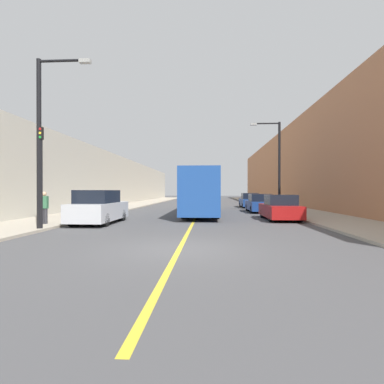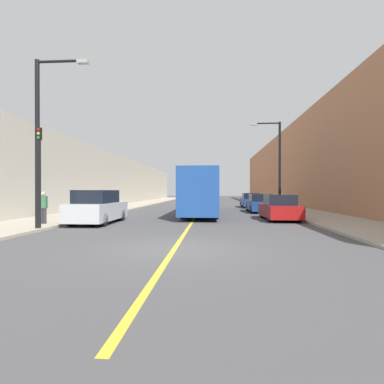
% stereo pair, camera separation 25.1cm
% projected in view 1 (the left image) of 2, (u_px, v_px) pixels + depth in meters
% --- Properties ---
extents(ground_plane, '(200.00, 200.00, 0.00)m').
position_uv_depth(ground_plane, '(179.00, 249.00, 9.16)').
color(ground_plane, '#474749').
extents(sidewalk_left, '(3.99, 72.00, 0.12)m').
position_uv_depth(sidewalk_left, '(140.00, 204.00, 39.60)').
color(sidewalk_left, '#A89E8C').
rests_on(sidewalk_left, ground).
extents(sidewalk_right, '(3.99, 72.00, 0.12)m').
position_uv_depth(sidewalk_right, '(267.00, 204.00, 38.61)').
color(sidewalk_right, '#A89E8C').
rests_on(sidewalk_right, ground).
extents(building_row_left, '(4.00, 72.00, 6.19)m').
position_uv_depth(building_row_left, '(110.00, 181.00, 39.83)').
color(building_row_left, '#B7B2A3').
rests_on(building_row_left, ground).
extents(building_row_right, '(4.00, 72.00, 9.70)m').
position_uv_depth(building_row_right, '(299.00, 167.00, 38.36)').
color(building_row_right, '#B2724C').
rests_on(building_row_right, ground).
extents(road_center_line, '(0.16, 72.00, 0.01)m').
position_uv_depth(road_center_line, '(203.00, 204.00, 39.11)').
color(road_center_line, gold).
rests_on(road_center_line, ground).
extents(bus, '(2.44, 12.71, 3.21)m').
position_uv_depth(bus, '(202.00, 192.00, 23.01)').
color(bus, '#1E4793').
rests_on(bus, ground).
extents(parked_suv_left, '(1.95, 4.70, 1.83)m').
position_uv_depth(parked_suv_left, '(99.00, 208.00, 16.37)').
color(parked_suv_left, silver).
rests_on(parked_suv_left, ground).
extents(car_right_near, '(1.86, 4.42, 1.55)m').
position_uv_depth(car_right_near, '(280.00, 209.00, 18.41)').
color(car_right_near, maroon).
rests_on(car_right_near, ground).
extents(car_right_mid, '(1.86, 4.74, 1.53)m').
position_uv_depth(car_right_mid, '(259.00, 204.00, 25.14)').
color(car_right_mid, navy).
rests_on(car_right_mid, ground).
extents(car_right_far, '(1.83, 4.57, 1.55)m').
position_uv_depth(car_right_far, '(249.00, 201.00, 32.08)').
color(car_right_far, navy).
rests_on(car_right_far, ground).
extents(street_lamp_left, '(2.46, 0.24, 7.53)m').
position_uv_depth(street_lamp_left, '(43.00, 132.00, 13.29)').
color(street_lamp_left, black).
rests_on(street_lamp_left, sidewalk_left).
extents(street_lamp_right, '(2.46, 0.24, 7.33)m').
position_uv_depth(street_lamp_right, '(277.00, 160.00, 24.60)').
color(street_lamp_right, black).
rests_on(street_lamp_right, sidewalk_right).
extents(traffic_light, '(0.16, 0.18, 4.50)m').
position_uv_depth(traffic_light, '(41.00, 174.00, 13.30)').
color(traffic_light, black).
rests_on(traffic_light, sidewalk_left).
extents(pedestrian, '(0.36, 0.23, 1.63)m').
position_uv_depth(pedestrian, '(44.00, 207.00, 15.11)').
color(pedestrian, '#2D2D33').
rests_on(pedestrian, sidewalk_left).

